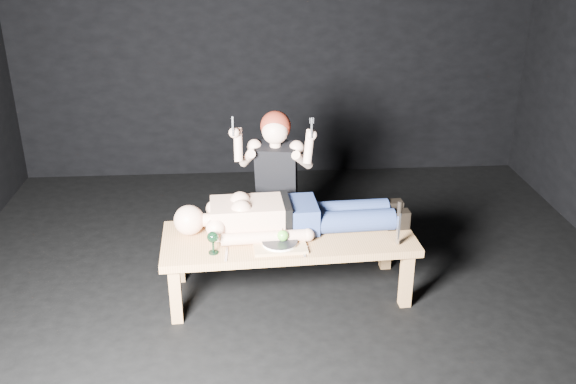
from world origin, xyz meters
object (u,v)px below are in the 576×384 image
object	(u,v)px
kneeling_woman	(277,182)
serving_tray	(280,245)
table	(288,264)
goblet	(213,243)
carving_knife	(399,223)
lying_man	(294,211)

from	to	relation	value
kneeling_woman	serving_tray	world-z (taller)	kneeling_woman
table	goblet	distance (m)	0.62
kneeling_woman	serving_tray	xyz separation A→B (m)	(-0.02, -0.72, -0.15)
serving_tray	carving_knife	size ratio (longest dim) A/B	1.10
goblet	carving_knife	bearing A→B (deg)	1.53
table	kneeling_woman	xyz separation A→B (m)	(-0.04, 0.56, 0.38)
lying_man	carving_knife	size ratio (longest dim) A/B	5.44
kneeling_woman	lying_man	bearing A→B (deg)	-69.93
table	goblet	size ratio (longest dim) A/B	11.08
carving_knife	goblet	bearing A→B (deg)	178.48
lying_man	serving_tray	bearing A→B (deg)	-117.30
serving_tray	goblet	xyz separation A→B (m)	(-0.43, -0.06, 0.07)
goblet	carving_knife	size ratio (longest dim) A/B	0.49
table	lying_man	xyz separation A→B (m)	(0.05, 0.10, 0.36)
kneeling_woman	serving_tray	bearing A→B (deg)	-83.01
table	lying_man	distance (m)	0.37
table	carving_knife	xyz separation A→B (m)	(0.71, -0.18, 0.38)
table	goblet	bearing A→B (deg)	-160.17
lying_man	carving_knife	bearing A→B (deg)	-26.01
table	serving_tray	size ratio (longest dim) A/B	4.94
lying_man	goblet	distance (m)	0.63
lying_man	serving_tray	xyz separation A→B (m)	(-0.11, -0.25, -0.12)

